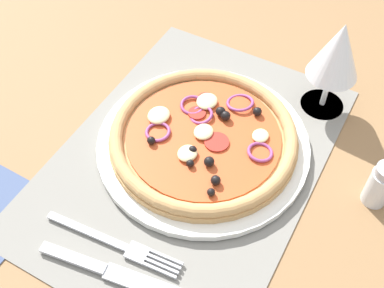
% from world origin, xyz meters
% --- Properties ---
extents(ground_plane, '(1.90, 1.40, 0.02)m').
position_xyz_m(ground_plane, '(0.00, 0.00, -0.01)').
color(ground_plane, olive).
extents(placemat, '(0.47, 0.33, 0.00)m').
position_xyz_m(placemat, '(0.00, 0.00, 0.00)').
color(placemat, slate).
rests_on(placemat, ground_plane).
extents(plate, '(0.29, 0.29, 0.01)m').
position_xyz_m(plate, '(-0.03, 0.01, 0.01)').
color(plate, silver).
rests_on(plate, placemat).
extents(pizza, '(0.26, 0.26, 0.03)m').
position_xyz_m(pizza, '(-0.03, 0.01, 0.03)').
color(pizza, tan).
rests_on(pizza, plate).
extents(fork, '(0.03, 0.18, 0.00)m').
position_xyz_m(fork, '(0.16, -0.01, 0.01)').
color(fork, '#B2B5BA').
rests_on(fork, placemat).
extents(knife, '(0.05, 0.20, 0.01)m').
position_xyz_m(knife, '(0.19, 0.01, 0.01)').
color(knife, '#B2B5BA').
rests_on(knife, placemat).
extents(wine_glass, '(0.07, 0.07, 0.15)m').
position_xyz_m(wine_glass, '(-0.18, 0.12, 0.10)').
color(wine_glass, silver).
rests_on(wine_glass, ground_plane).
extents(pepper_shaker, '(0.03, 0.03, 0.07)m').
position_xyz_m(pepper_shaker, '(-0.06, 0.24, 0.03)').
color(pepper_shaker, silver).
rests_on(pepper_shaker, ground_plane).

